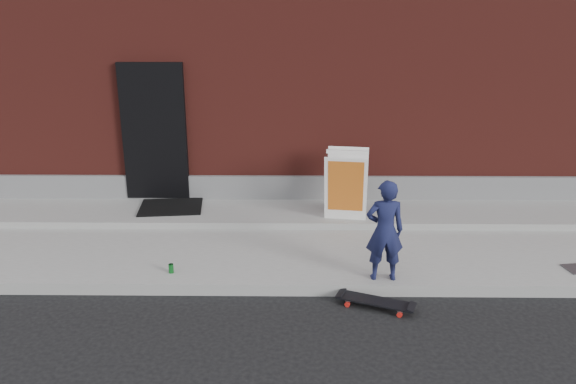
{
  "coord_description": "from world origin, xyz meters",
  "views": [
    {
      "loc": [
        -0.3,
        -6.08,
        3.31
      ],
      "look_at": [
        -0.38,
        0.8,
        1.07
      ],
      "focal_mm": 35.0,
      "sensor_mm": 36.0,
      "label": 1
    }
  ],
  "objects_px": {
    "child": "(385,231)",
    "skateboard": "(375,302)",
    "soda_can": "(171,268)",
    "pizza_sign": "(346,184)"
  },
  "relations": [
    {
      "from": "child",
      "to": "skateboard",
      "type": "distance_m",
      "value": 0.85
    },
    {
      "from": "child",
      "to": "soda_can",
      "type": "bearing_deg",
      "value": -4.22
    },
    {
      "from": "pizza_sign",
      "to": "skateboard",
      "type": "bearing_deg",
      "value": -86.29
    },
    {
      "from": "child",
      "to": "pizza_sign",
      "type": "height_order",
      "value": "child"
    },
    {
      "from": "skateboard",
      "to": "pizza_sign",
      "type": "relative_size",
      "value": 0.86
    },
    {
      "from": "soda_can",
      "to": "skateboard",
      "type": "bearing_deg",
      "value": -13.27
    },
    {
      "from": "pizza_sign",
      "to": "child",
      "type": "bearing_deg",
      "value": -81.08
    },
    {
      "from": "pizza_sign",
      "to": "soda_can",
      "type": "height_order",
      "value": "pizza_sign"
    },
    {
      "from": "skateboard",
      "to": "pizza_sign",
      "type": "xyz_separation_m",
      "value": [
        -0.15,
        2.35,
        0.7
      ]
    },
    {
      "from": "child",
      "to": "soda_can",
      "type": "relative_size",
      "value": 10.84
    }
  ]
}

